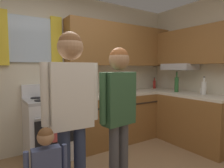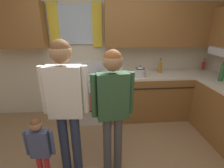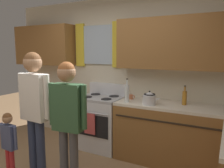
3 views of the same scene
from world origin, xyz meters
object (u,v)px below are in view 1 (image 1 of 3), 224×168
(mug_ceramic_white, at_px, (203,91))
(adult_in_plaid, at_px, (119,104))
(cup_terracotta, at_px, (83,93))
(stove_oven, at_px, (52,126))
(bottle_milk_white, at_px, (204,88))
(stovetop_kettle, at_px, (109,89))
(bottle_sauce_red, at_px, (154,84))
(bottle_tall_clear, at_px, (91,88))
(bottle_wine_green, at_px, (177,84))
(adult_holding_child, at_px, (71,102))
(bottle_oil_amber, at_px, (123,86))

(mug_ceramic_white, xyz_separation_m, adult_in_plaid, (-2.10, -0.38, 0.04))
(mug_ceramic_white, relative_size, cup_terracotta, 1.15)
(stove_oven, xyz_separation_m, bottle_milk_white, (2.29, -1.02, 0.55))
(adult_in_plaid, bearing_deg, stovetop_kettle, 62.18)
(stovetop_kettle, bearing_deg, bottle_sauce_red, 14.64)
(mug_ceramic_white, bearing_deg, adult_in_plaid, -169.81)
(bottle_milk_white, distance_m, bottle_tall_clear, 1.91)
(bottle_sauce_red, bearing_deg, bottle_wine_green, -101.48)
(mug_ceramic_white, height_order, adult_holding_child, adult_holding_child)
(cup_terracotta, bearing_deg, bottle_sauce_red, 4.92)
(bottle_milk_white, height_order, adult_in_plaid, adult_in_plaid)
(bottle_tall_clear, relative_size, cup_terracotta, 3.37)
(mug_ceramic_white, distance_m, adult_in_plaid, 2.14)
(mug_ceramic_white, bearing_deg, bottle_oil_amber, 137.09)
(adult_holding_child, bearing_deg, stovetop_kettle, 45.40)
(bottle_oil_amber, bearing_deg, adult_holding_child, -139.06)
(bottle_tall_clear, distance_m, adult_holding_child, 1.35)
(bottle_tall_clear, bearing_deg, bottle_oil_amber, 17.00)
(bottle_tall_clear, bearing_deg, adult_holding_child, -124.36)
(bottle_milk_white, distance_m, adult_holding_child, 2.50)
(bottle_milk_white, bearing_deg, stove_oven, 155.95)
(bottle_milk_white, xyz_separation_m, bottle_tall_clear, (-1.72, 0.84, 0.02))
(bottle_tall_clear, height_order, mug_ceramic_white, bottle_tall_clear)
(adult_in_plaid, bearing_deg, stove_oven, 104.37)
(cup_terracotta, bearing_deg, adult_holding_child, -118.29)
(bottle_milk_white, height_order, stovetop_kettle, bottle_milk_white)
(stove_oven, xyz_separation_m, adult_in_plaid, (0.33, -1.29, 0.52))
(bottle_wine_green, xyz_separation_m, cup_terracotta, (-1.69, 0.57, -0.11))
(stovetop_kettle, bearing_deg, bottle_milk_white, -32.23)
(bottle_sauce_red, distance_m, mug_ceramic_white, 1.13)
(stovetop_kettle, bearing_deg, bottle_tall_clear, -177.08)
(mug_ceramic_white, height_order, stovetop_kettle, stovetop_kettle)
(bottle_oil_amber, bearing_deg, bottle_tall_clear, -163.00)
(bottle_wine_green, relative_size, cup_terracotta, 3.62)
(bottle_wine_green, height_order, bottle_tall_clear, bottle_wine_green)
(bottle_sauce_red, relative_size, adult_in_plaid, 0.16)
(stove_oven, distance_m, adult_holding_child, 1.43)
(bottle_tall_clear, height_order, stovetop_kettle, bottle_tall_clear)
(bottle_oil_amber, distance_m, bottle_sauce_red, 1.01)
(bottle_sauce_red, xyz_separation_m, bottle_wine_green, (-0.15, -0.72, 0.06))
(bottle_sauce_red, height_order, stovetop_kettle, bottle_sauce_red)
(bottle_milk_white, xyz_separation_m, adult_in_plaid, (-1.96, -0.27, -0.04))
(adult_holding_child, bearing_deg, mug_ceramic_white, 8.22)
(bottle_sauce_red, relative_size, bottle_tall_clear, 0.67)
(bottle_tall_clear, distance_m, cup_terracotta, 0.26)
(bottle_tall_clear, bearing_deg, bottle_sauce_red, 12.40)
(bottle_tall_clear, bearing_deg, stovetop_kettle, 2.92)
(bottle_tall_clear, xyz_separation_m, stovetop_kettle, (0.35, 0.02, -0.05))
(stove_oven, height_order, adult_holding_child, adult_holding_child)
(bottle_milk_white, bearing_deg, bottle_wine_green, 97.27)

